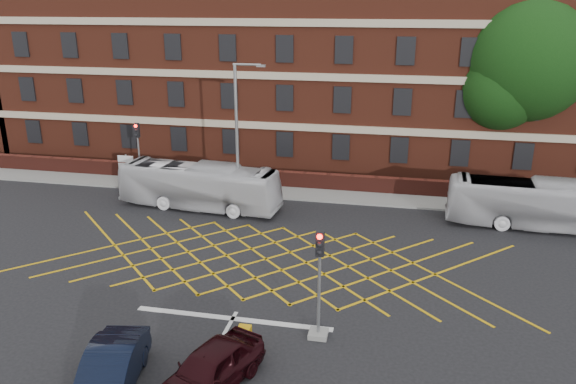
% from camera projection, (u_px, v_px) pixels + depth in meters
% --- Properties ---
extents(ground, '(120.00, 120.00, 0.00)m').
position_uv_depth(ground, '(255.00, 278.00, 25.41)').
color(ground, black).
rests_on(ground, ground).
extents(victorian_building, '(51.00, 12.17, 20.40)m').
position_uv_depth(victorian_building, '(329.00, 56.00, 43.18)').
color(victorian_building, maroon).
rests_on(victorian_building, ground).
extents(boundary_wall, '(56.00, 0.50, 1.10)m').
position_uv_depth(boundary_wall, '(305.00, 181.00, 37.27)').
color(boundary_wall, '#4C1B14').
rests_on(boundary_wall, ground).
extents(far_pavement, '(60.00, 3.00, 0.12)m').
position_uv_depth(far_pavement, '(302.00, 192.00, 36.51)').
color(far_pavement, slate).
rests_on(far_pavement, ground).
extents(box_junction_hatching, '(8.22, 8.22, 0.02)m').
position_uv_depth(box_junction_hatching, '(266.00, 259.00, 27.26)').
color(box_junction_hatching, '#CC990C').
rests_on(box_junction_hatching, ground).
extents(stop_line, '(8.00, 0.30, 0.02)m').
position_uv_depth(stop_line, '(233.00, 319.00, 22.17)').
color(stop_line, silver).
rests_on(stop_line, ground).
extents(bus_left, '(10.03, 3.29, 2.74)m').
position_uv_depth(bus_left, '(199.00, 186.00, 33.57)').
color(bus_left, silver).
rests_on(bus_left, ground).
extents(bus_right, '(9.82, 2.71, 2.71)m').
position_uv_depth(bus_right, '(539.00, 204.00, 30.66)').
color(bus_right, silver).
rests_on(bus_right, ground).
extents(car_navy, '(2.36, 4.66, 1.46)m').
position_uv_depth(car_navy, '(110.00, 372.00, 17.87)').
color(car_navy, black).
rests_on(car_navy, ground).
extents(car_maroon, '(3.18, 4.66, 1.47)m').
position_uv_depth(car_maroon, '(210.00, 369.00, 17.97)').
color(car_maroon, black).
rests_on(car_maroon, ground).
extents(deciduous_tree, '(8.28, 8.22, 12.34)m').
position_uv_depth(deciduous_tree, '(525.00, 69.00, 36.62)').
color(deciduous_tree, black).
rests_on(deciduous_tree, ground).
extents(traffic_light_near, '(0.70, 0.70, 4.27)m').
position_uv_depth(traffic_light_near, '(319.00, 295.00, 20.46)').
color(traffic_light_near, slate).
rests_on(traffic_light_near, ground).
extents(traffic_light_far, '(0.70, 0.70, 4.27)m').
position_uv_depth(traffic_light_far, '(140.00, 160.00, 37.52)').
color(traffic_light_far, slate).
rests_on(traffic_light_far, ground).
extents(street_lamp, '(2.25, 1.00, 8.61)m').
position_uv_depth(street_lamp, '(239.00, 162.00, 32.85)').
color(street_lamp, slate).
rests_on(street_lamp, ground).
extents(direction_signs, '(1.10, 0.16, 2.20)m').
position_uv_depth(direction_signs, '(126.00, 166.00, 37.48)').
color(direction_signs, gray).
rests_on(direction_signs, ground).
extents(utility_cabinet, '(0.46, 0.40, 0.86)m').
position_uv_depth(utility_cabinet, '(245.00, 337.00, 20.22)').
color(utility_cabinet, '#DA9E0C').
rests_on(utility_cabinet, ground).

